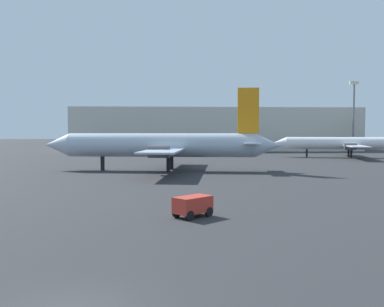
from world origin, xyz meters
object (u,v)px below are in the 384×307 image
at_px(light_mast_right, 354,112).
at_px(airplane_on_taxiway, 163,145).
at_px(airplane_distant, 346,143).
at_px(baggage_cart, 193,205).

bearing_deg(light_mast_right, airplane_on_taxiway, -134.38).
xyz_separation_m(airplane_distant, baggage_cart, (-35.18, -58.27, -2.21)).
bearing_deg(airplane_on_taxiway, baggage_cart, 101.92).
bearing_deg(airplane_on_taxiway, airplane_distant, -136.32).
relative_size(airplane_on_taxiway, light_mast_right, 1.75).
bearing_deg(baggage_cart, light_mast_right, 18.99).
xyz_separation_m(airplane_distant, light_mast_right, (12.54, 24.08, 7.63)).
relative_size(airplane_distant, light_mast_right, 1.53).
bearing_deg(baggage_cart, airplane_on_taxiway, 53.08).
bearing_deg(airplane_distant, baggage_cart, 73.04).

